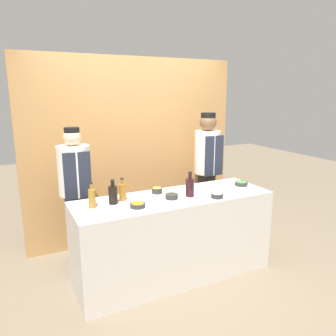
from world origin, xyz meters
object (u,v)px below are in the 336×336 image
at_px(bottle_vinegar, 92,198).
at_px(bottle_amber, 122,191).
at_px(cutting_board, 205,189).
at_px(bottle_wine, 190,187).
at_px(chef_left, 76,193).
at_px(sauce_bowl_red, 172,196).
at_px(sauce_bowl_green, 241,183).
at_px(sauce_bowl_yellow, 157,190).
at_px(chef_right, 207,170).
at_px(sauce_bowl_orange, 138,205).
at_px(sauce_bowl_white, 217,195).
at_px(bottle_soy, 113,194).

bearing_deg(bottle_vinegar, bottle_amber, 13.93).
xyz_separation_m(cutting_board, bottle_wine, (-0.27, -0.11, 0.09)).
bearing_deg(chef_left, sauce_bowl_red, -42.43).
bearing_deg(bottle_amber, chef_left, 121.96).
relative_size(sauce_bowl_green, sauce_bowl_red, 1.12).
relative_size(sauce_bowl_yellow, chef_right, 0.07).
xyz_separation_m(sauce_bowl_orange, sauce_bowl_yellow, (0.35, 0.33, 0.01)).
bearing_deg(sauce_bowl_white, chef_left, 143.28).
height_order(sauce_bowl_green, bottle_soy, bottle_soy).
relative_size(bottle_amber, chef_right, 0.14).
bearing_deg(bottle_soy, sauce_bowl_orange, -49.24).
relative_size(sauce_bowl_yellow, sauce_bowl_red, 0.88).
relative_size(sauce_bowl_green, chef_right, 0.09).
relative_size(sauce_bowl_white, bottle_vinegar, 0.49).
distance_m(sauce_bowl_orange, cutting_board, 0.90).
relative_size(sauce_bowl_green, bottle_vinegar, 0.58).
height_order(sauce_bowl_orange, bottle_soy, bottle_soy).
relative_size(sauce_bowl_green, chef_left, 0.09).
xyz_separation_m(sauce_bowl_green, sauce_bowl_orange, (-1.36, -0.15, -0.00)).
bearing_deg(bottle_vinegar, bottle_wine, -6.45).
relative_size(sauce_bowl_white, chef_left, 0.08).
height_order(bottle_vinegar, bottle_wine, bottle_wine).
distance_m(sauce_bowl_white, bottle_wine, 0.29).
bearing_deg(bottle_amber, sauce_bowl_yellow, 8.45).
bearing_deg(bottle_wine, cutting_board, 23.13).
bearing_deg(bottle_amber, bottle_wine, -16.17).
bearing_deg(chef_left, sauce_bowl_yellow, -33.65).
bearing_deg(sauce_bowl_green, sauce_bowl_red, -175.93).
height_order(bottle_vinegar, chef_left, chef_left).
relative_size(sauce_bowl_red, chef_right, 0.08).
xyz_separation_m(sauce_bowl_yellow, chef_right, (0.97, 0.51, 0.01)).
relative_size(sauce_bowl_red, bottle_wine, 0.49).
bearing_deg(chef_right, chef_left, -179.99).
bearing_deg(bottle_soy, sauce_bowl_white, -16.67).
height_order(bottle_amber, chef_left, chef_left).
relative_size(sauce_bowl_yellow, chef_left, 0.07).
relative_size(sauce_bowl_yellow, bottle_wine, 0.43).
bearing_deg(chef_right, cutting_board, -124.41).
distance_m(sauce_bowl_white, cutting_board, 0.29).
distance_m(bottle_soy, chef_right, 1.63).
distance_m(bottle_amber, chef_left, 0.68).
xyz_separation_m(sauce_bowl_green, sauce_bowl_red, (-0.95, -0.07, 0.00)).
height_order(bottle_amber, bottle_wine, bottle_wine).
bearing_deg(sauce_bowl_red, bottle_soy, 168.45).
height_order(cutting_board, bottle_soy, bottle_soy).
relative_size(sauce_bowl_white, cutting_board, 0.43).
height_order(bottle_vinegar, bottle_soy, bottle_vinegar).
bearing_deg(bottle_amber, cutting_board, -4.91).
xyz_separation_m(sauce_bowl_orange, bottle_soy, (-0.18, 0.20, 0.07)).
height_order(sauce_bowl_green, sauce_bowl_yellow, sauce_bowl_yellow).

